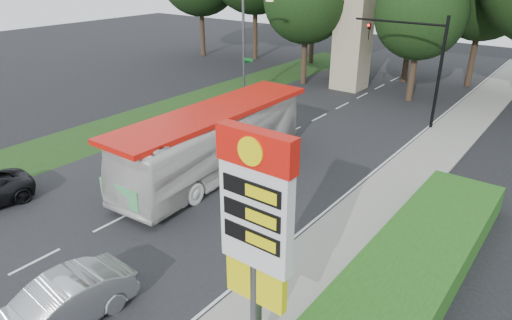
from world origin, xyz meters
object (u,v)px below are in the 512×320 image
Objects in this scene: monument at (354,28)px; sedan_silver at (57,307)px; gas_station_pylon at (256,222)px; traffic_signal_mast at (421,55)px; transit_bus at (215,142)px; streetlight_signs at (246,43)px.

sedan_silver is at bearing -79.33° from monument.
monument reaches higher than gas_station_pylon.
sedan_silver is (-1.89, -24.75, -3.88)m from traffic_signal_mast.
monument is 31.59m from sedan_silver.
transit_bus is (-9.04, 8.42, -2.73)m from gas_station_pylon.
gas_station_pylon is 1.42× the size of sedan_silver.
traffic_signal_mast is 9.76m from monument.
monument reaches higher than transit_bus.
traffic_signal_mast is 0.90× the size of streetlight_signs.
transit_bus is at bearing -83.71° from monument.
traffic_signal_mast is at bearing 8.92° from streetlight_signs.
monument is at bearing 111.80° from gas_station_pylon.
streetlight_signs reaches higher than gas_station_pylon.
sedan_silver is at bearing -153.07° from gas_station_pylon.
monument is 2.09× the size of sedan_silver.
streetlight_signs is 0.65× the size of transit_bus.
streetlight_signs is 13.89m from transit_bus.
traffic_signal_mast is 0.58× the size of transit_bus.
gas_station_pylon reaches higher than transit_bus.
streetlight_signs is at bearing -171.08° from traffic_signal_mast.
gas_station_pylon is at bearing -51.04° from streetlight_signs.
monument is at bearing 102.96° from sedan_silver.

